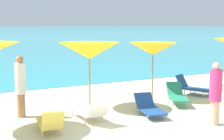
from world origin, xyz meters
TOP-DOWN VIEW (x-y plane):
  - ground_plane at (0.00, 10.00)m, footprint 50.00×100.00m
  - umbrella_2 at (0.25, 3.87)m, footprint 2.05×2.05m
  - umbrella_3 at (2.86, 4.01)m, footprint 1.91×1.91m
  - lounge_chair_0 at (-0.41, 2.49)m, footprint 0.63×1.60m
  - lounge_chair_1 at (-1.77, 1.94)m, footprint 0.81×1.61m
  - lounge_chair_2 at (1.42, 2.15)m, footprint 0.95×1.55m
  - lounge_chair_3 at (3.09, 2.88)m, footprint 1.19×1.58m
  - lounge_chair_5 at (4.67, 3.85)m, footprint 1.11×1.53m
  - beachgoer_0 at (2.41, 0.49)m, footprint 0.33×0.33m
  - beachgoer_1 at (-2.01, 3.83)m, footprint 0.32×0.32m

SIDE VIEW (x-z plane):
  - ground_plane at x=0.00m, z-range -0.30..0.00m
  - lounge_chair_2 at x=1.42m, z-range -0.04..0.54m
  - lounge_chair_0 at x=-0.41m, z-range -0.03..0.62m
  - lounge_chair_1 at x=-1.77m, z-range -0.07..0.67m
  - lounge_chair_5 at x=4.67m, z-range -0.06..0.68m
  - lounge_chair_3 at x=3.09m, z-range -0.02..0.66m
  - beachgoer_0 at x=2.41m, z-range 0.05..1.78m
  - beachgoer_1 at x=-2.01m, z-range 0.07..1.90m
  - umbrella_3 at x=2.86m, z-range 0.81..2.88m
  - umbrella_2 at x=0.25m, z-range 0.81..2.96m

